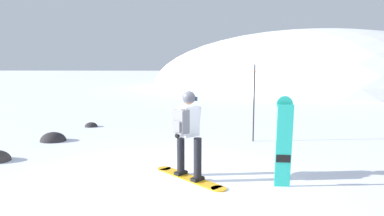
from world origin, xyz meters
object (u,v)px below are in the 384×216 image
at_px(rock_dark, 53,141).
at_px(spare_snowboard, 284,142).
at_px(rock_small, 91,127).
at_px(snowboarder_main, 188,132).
at_px(piste_marker_near, 254,97).

bearing_deg(rock_dark, spare_snowboard, -28.79).
distance_m(spare_snowboard, rock_small, 7.97).
relative_size(snowboarder_main, spare_snowboard, 1.03).
bearing_deg(rock_small, snowboarder_main, -52.99).
height_order(piste_marker_near, rock_dark, piste_marker_near).
bearing_deg(snowboarder_main, spare_snowboard, -10.41).
bearing_deg(piste_marker_near, rock_small, 161.13).
distance_m(rock_dark, rock_small, 2.29).
xyz_separation_m(spare_snowboard, piste_marker_near, (-0.10, 3.63, 0.44)).
bearing_deg(rock_dark, piste_marker_near, 3.62).
relative_size(piste_marker_near, rock_dark, 3.04).
xyz_separation_m(spare_snowboard, rock_dark, (-5.94, 3.26, -0.84)).
distance_m(snowboarder_main, rock_dark, 5.21).
height_order(snowboarder_main, rock_small, snowboarder_main).
xyz_separation_m(snowboarder_main, rock_dark, (-4.20, 2.94, -0.92)).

